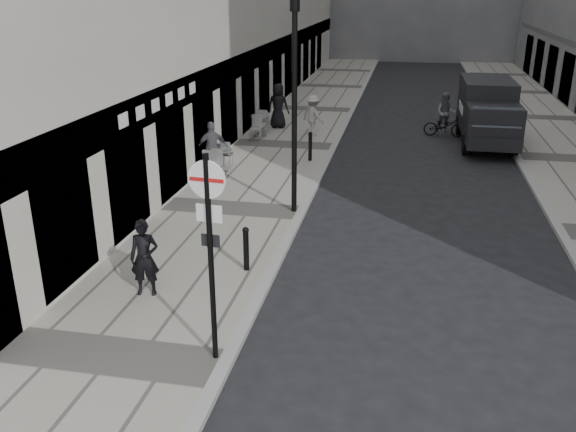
% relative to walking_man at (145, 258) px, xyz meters
% --- Properties ---
extents(sidewalk, '(4.00, 60.00, 0.12)m').
position_rel_walking_man_xyz_m(sidewalk, '(0.31, 13.04, -0.88)').
color(sidewalk, gray).
rests_on(sidewalk, ground).
extents(far_sidewalk, '(4.00, 60.00, 0.12)m').
position_rel_walking_man_xyz_m(far_sidewalk, '(11.31, 13.04, -0.88)').
color(far_sidewalk, gray).
rests_on(far_sidewalk, ground).
extents(walking_man, '(0.66, 0.50, 1.64)m').
position_rel_walking_man_xyz_m(walking_man, '(0.00, 0.00, 0.00)').
color(walking_man, black).
rests_on(walking_man, sidewalk).
extents(sign_post, '(0.63, 0.12, 3.67)m').
position_rel_walking_man_xyz_m(sign_post, '(2.11, -1.96, 1.53)').
color(sign_post, black).
rests_on(sign_post, sidewalk).
extents(lamppost, '(0.26, 0.26, 5.76)m').
position_rel_walking_man_xyz_m(lamppost, '(2.11, 5.49, 2.38)').
color(lamppost, black).
rests_on(lamppost, sidewalk).
extents(bollard_near, '(0.13, 0.13, 0.97)m').
position_rel_walking_man_xyz_m(bollard_near, '(1.75, 1.51, -0.34)').
color(bollard_near, black).
rests_on(bollard_near, sidewalk).
extents(bollard_far, '(0.13, 0.13, 1.00)m').
position_rel_walking_man_xyz_m(bollard_far, '(1.71, 10.84, -0.32)').
color(bollard_far, black).
rests_on(bollard_far, sidewalk).
extents(panel_van, '(2.08, 5.44, 2.55)m').
position_rel_walking_man_xyz_m(panel_van, '(8.31, 15.14, 0.49)').
color(panel_van, black).
rests_on(panel_van, ground).
extents(cyclist, '(1.78, 0.72, 1.88)m').
position_rel_walking_man_xyz_m(cyclist, '(6.73, 16.20, -0.21)').
color(cyclist, black).
rests_on(cyclist, ground).
extents(pedestrian_a, '(1.13, 0.81, 1.79)m').
position_rel_walking_man_xyz_m(pedestrian_a, '(-1.29, 8.60, 0.07)').
color(pedestrian_a, '#56565A').
rests_on(pedestrian_a, sidewalk).
extents(pedestrian_b, '(1.27, 1.13, 1.70)m').
position_rel_walking_man_xyz_m(pedestrian_b, '(1.16, 14.86, 0.03)').
color(pedestrian_b, '#AEA7A0').
rests_on(pedestrian_b, sidewalk).
extents(pedestrian_c, '(1.04, 0.74, 1.97)m').
position_rel_walking_man_xyz_m(pedestrian_c, '(-0.58, 15.99, 0.16)').
color(pedestrian_c, black).
rests_on(pedestrian_c, sidewalk).
extents(cafe_table_near, '(0.74, 1.68, 0.96)m').
position_rel_walking_man_xyz_m(cafe_table_near, '(-1.04, 8.73, -0.34)').
color(cafe_table_near, silver).
rests_on(cafe_table_near, sidewalk).
extents(cafe_table_mid, '(0.72, 1.63, 0.93)m').
position_rel_walking_man_xyz_m(cafe_table_mid, '(-1.29, 8.58, -0.35)').
color(cafe_table_mid, '#B7B7B9').
rests_on(cafe_table_mid, sidewalk).
extents(cafe_table_far, '(0.80, 1.80, 1.03)m').
position_rel_walking_man_xyz_m(cafe_table_far, '(-0.99, 14.18, -0.30)').
color(cafe_table_far, silver).
rests_on(cafe_table_far, sidewalk).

